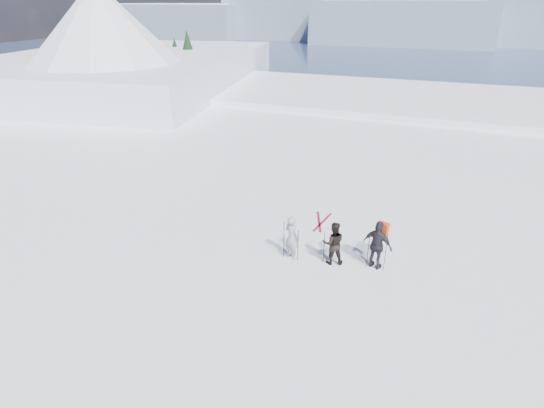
{
  "coord_description": "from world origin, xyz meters",
  "views": [
    {
      "loc": [
        2.81,
        -9.13,
        7.91
      ],
      "look_at": [
        -1.91,
        3.0,
        1.64
      ],
      "focal_mm": 28.0,
      "sensor_mm": 36.0,
      "label": 1
    }
  ],
  "objects_px": {
    "skier_grey": "(292,237)",
    "skier_dark": "(333,243)",
    "skis_loose": "(321,222)",
    "skier_pack": "(377,245)"
  },
  "relations": [
    {
      "from": "skier_pack",
      "to": "skier_dark",
      "type": "bearing_deg",
      "value": 26.86
    },
    {
      "from": "skis_loose",
      "to": "skier_grey",
      "type": "bearing_deg",
      "value": -95.42
    },
    {
      "from": "skier_grey",
      "to": "skier_dark",
      "type": "xyz_separation_m",
      "value": [
        1.37,
        0.18,
        -0.03
      ]
    },
    {
      "from": "skier_grey",
      "to": "skis_loose",
      "type": "xyz_separation_m",
      "value": [
        0.27,
        2.82,
        -0.77
      ]
    },
    {
      "from": "skier_grey",
      "to": "skis_loose",
      "type": "bearing_deg",
      "value": -70.25
    },
    {
      "from": "skier_pack",
      "to": "skis_loose",
      "type": "distance_m",
      "value": 3.56
    },
    {
      "from": "skier_dark",
      "to": "skis_loose",
      "type": "height_order",
      "value": "skier_dark"
    },
    {
      "from": "skier_dark",
      "to": "skis_loose",
      "type": "relative_size",
      "value": 0.89
    },
    {
      "from": "skier_grey",
      "to": "skis_loose",
      "type": "relative_size",
      "value": 0.92
    },
    {
      "from": "skier_dark",
      "to": "skis_loose",
      "type": "bearing_deg",
      "value": -87.19
    }
  ]
}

